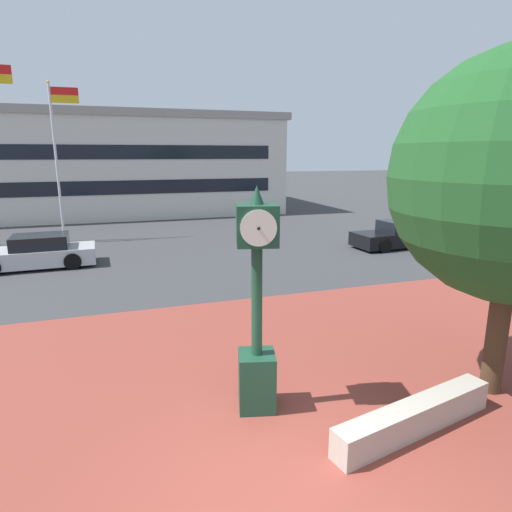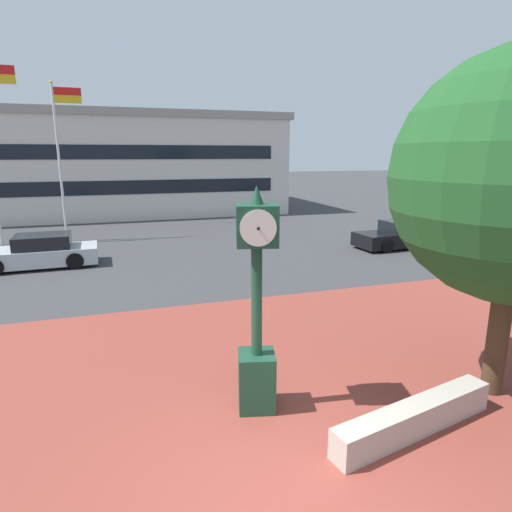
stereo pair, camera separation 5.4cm
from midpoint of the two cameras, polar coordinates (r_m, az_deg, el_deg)
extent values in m
plane|color=#38383A|center=(6.38, 3.93, -29.67)|extent=(200.00, 200.00, 0.00)
cube|color=brown|center=(7.78, -1.67, -20.66)|extent=(44.00, 11.77, 0.01)
cube|color=#ADA393|center=(7.76, 20.10, -19.44)|extent=(3.21, 1.05, 0.50)
cube|color=#19422D|center=(7.80, -0.10, -16.16)|extent=(0.76, 0.76, 1.02)
cylinder|color=#19422D|center=(7.19, -0.11, -5.95)|extent=(0.18, 0.18, 1.91)
cube|color=#19422D|center=(6.88, -0.11, 4.18)|extent=(0.79, 0.79, 0.66)
cylinder|color=silver|center=(7.21, -0.31, 4.61)|extent=(0.55, 0.17, 0.56)
sphere|color=black|center=(7.23, -0.32, 4.63)|extent=(0.05, 0.05, 0.05)
cylinder|color=silver|center=(6.54, 0.11, 3.70)|extent=(0.55, 0.17, 0.56)
sphere|color=black|center=(6.52, 0.12, 3.67)|extent=(0.05, 0.05, 0.05)
cone|color=#19422D|center=(6.82, -0.11, 8.12)|extent=(0.23, 0.23, 0.30)
cylinder|color=#42301E|center=(9.13, 29.16, -8.78)|extent=(0.37, 0.37, 2.35)
cube|color=#B7BABF|center=(19.00, -27.22, -0.04)|extent=(4.47, 1.95, 0.64)
cube|color=black|center=(18.86, -26.74, 1.66)|extent=(2.08, 1.62, 0.56)
cylinder|color=black|center=(20.05, -30.79, -0.17)|extent=(0.65, 0.24, 0.64)
cylinder|color=black|center=(18.08, -23.18, -0.65)|extent=(0.65, 0.24, 0.64)
cylinder|color=black|center=(19.72, -22.99, 0.46)|extent=(0.65, 0.24, 0.64)
cube|color=black|center=(21.71, 18.18, 2.29)|extent=(4.51, 1.95, 0.64)
cube|color=black|center=(21.76, 18.74, 3.77)|extent=(2.11, 1.58, 0.56)
cylinder|color=black|center=(20.28, 16.58, 1.31)|extent=(0.65, 0.26, 0.64)
cylinder|color=black|center=(21.52, 14.01, 2.14)|extent=(0.65, 0.26, 0.64)
cylinder|color=black|center=(22.06, 22.21, 1.81)|extent=(0.65, 0.26, 0.64)
cylinder|color=black|center=(23.20, 19.54, 2.56)|extent=(0.65, 0.26, 0.64)
cylinder|color=silver|center=(23.71, -24.93, 10.81)|extent=(0.12, 0.12, 7.61)
sphere|color=gold|center=(23.94, -25.89, 20.05)|extent=(0.14, 0.14, 0.14)
cube|color=red|center=(23.82, -24.10, 19.30)|extent=(1.23, 0.02, 0.36)
cube|color=gold|center=(23.78, -24.01, 18.44)|extent=(1.23, 0.02, 0.36)
cube|color=beige|center=(36.11, -21.98, 10.82)|extent=(28.25, 13.02, 6.72)
cube|color=gray|center=(36.19, -22.49, 16.52)|extent=(28.82, 13.28, 0.50)
cube|color=black|center=(29.65, -22.48, 8.26)|extent=(25.43, 0.04, 0.90)
cube|color=black|center=(29.58, -22.87, 12.57)|extent=(25.43, 0.04, 0.90)
camera|label=1|loc=(0.03, -90.21, -0.05)|focal=30.21mm
camera|label=2|loc=(0.03, 89.79, 0.05)|focal=30.21mm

